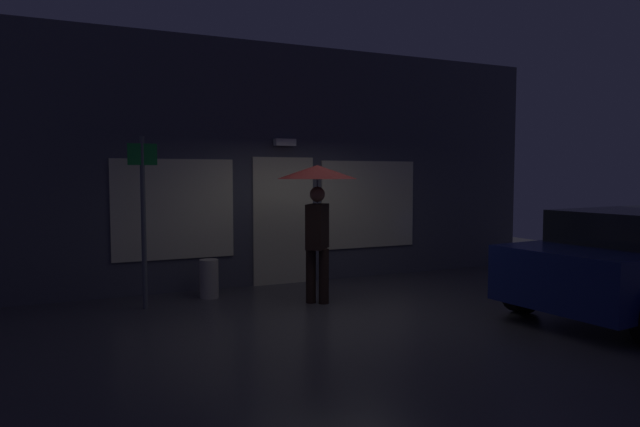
% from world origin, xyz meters
% --- Properties ---
extents(ground_plane, '(18.00, 18.00, 0.00)m').
position_xyz_m(ground_plane, '(0.00, 0.00, 0.00)').
color(ground_plane, '#423F44').
extents(building_facade, '(10.45, 0.48, 4.14)m').
position_xyz_m(building_facade, '(-0.00, 2.35, 2.05)').
color(building_facade, '#4C4C56').
rests_on(building_facade, ground).
extents(person_with_umbrella, '(1.18, 1.18, 2.04)m').
position_xyz_m(person_with_umbrella, '(-0.09, 0.57, 1.64)').
color(person_with_umbrella, black).
rests_on(person_with_umbrella, ground).
extents(street_sign_post, '(0.40, 0.07, 2.43)m').
position_xyz_m(street_sign_post, '(-2.45, 1.27, 1.38)').
color(street_sign_post, '#595B60').
rests_on(street_sign_post, ground).
extents(sidewalk_bollard, '(0.29, 0.29, 0.60)m').
position_xyz_m(sidewalk_bollard, '(-1.46, 1.58, 0.30)').
color(sidewalk_bollard, '#B2A899').
rests_on(sidewalk_bollard, ground).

